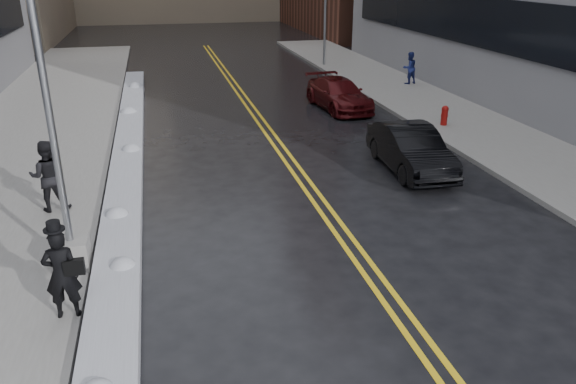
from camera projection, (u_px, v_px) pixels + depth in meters
ground at (254, 306)px, 10.20m from camera, size 160.00×160.00×0.00m
sidewalk_west at (23, 155)px, 17.96m from camera, size 5.50×50.00×0.15m
sidewalk_east at (467, 125)px, 21.30m from camera, size 4.00×50.00×0.15m
lane_line_left at (270, 140)px, 19.71m from camera, size 0.12×50.00×0.01m
lane_line_right at (279, 140)px, 19.77m from camera, size 0.12×50.00×0.01m
snow_ridge at (127, 165)px, 16.83m from camera, size 0.90×30.00×0.34m
lamppost at (56, 153)px, 10.34m from camera, size 0.65×0.65×7.62m
fire_hydrant at (445, 114)px, 20.91m from camera, size 0.26×0.26×0.73m
traffic_signal at (325, 7)px, 32.33m from camera, size 0.16×0.20×6.00m
pedestrian_fedora at (62, 274)px, 9.39m from camera, size 0.59×0.39×1.63m
pedestrian_b at (48, 176)px, 13.50m from camera, size 0.87×0.68×1.77m
pedestrian_east at (409, 68)px, 27.94m from camera, size 0.88×0.75×1.56m
car_black at (411, 149)px, 16.65m from camera, size 1.56×4.12×1.34m
car_maroon at (339, 94)px, 23.80m from camera, size 2.15×4.47×1.26m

